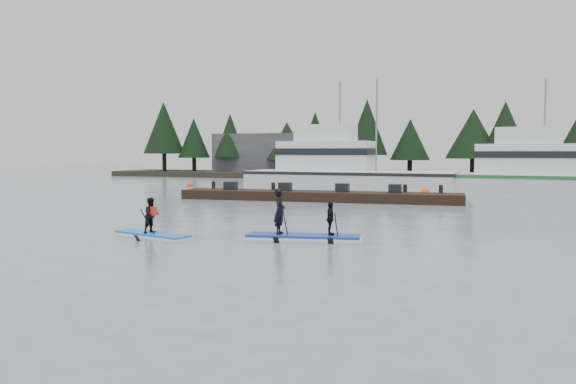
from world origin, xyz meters
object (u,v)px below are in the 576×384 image
(paddleboard_solo, at_px, (152,223))
(floating_dock, at_px, (318,196))
(fishing_boat_large, at_px, (343,177))
(fishing_boat_medium, at_px, (548,182))
(paddleboard_duo, at_px, (301,225))

(paddleboard_solo, bearing_deg, floating_dock, 100.28)
(fishing_boat_large, bearing_deg, fishing_boat_medium, -0.93)
(fishing_boat_medium, bearing_deg, fishing_boat_large, -176.83)
(fishing_boat_medium, height_order, paddleboard_solo, fishing_boat_medium)
(floating_dock, height_order, paddleboard_duo, paddleboard_duo)
(floating_dock, height_order, paddleboard_solo, paddleboard_solo)
(fishing_boat_medium, height_order, paddleboard_duo, fishing_boat_medium)
(floating_dock, bearing_deg, paddleboard_duo, -79.30)
(fishing_boat_large, height_order, paddleboard_duo, fishing_boat_large)
(fishing_boat_medium, distance_m, paddleboard_duo, 29.13)
(floating_dock, xyz_separation_m, paddleboard_solo, (-0.98, -15.33, 0.17))
(fishing_boat_medium, bearing_deg, floating_dock, -128.93)
(fishing_boat_large, xyz_separation_m, paddleboard_solo, (1.38, -29.52, -0.30))
(floating_dock, bearing_deg, fishing_boat_large, 94.39)
(fishing_boat_large, relative_size, paddleboard_duo, 4.52)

